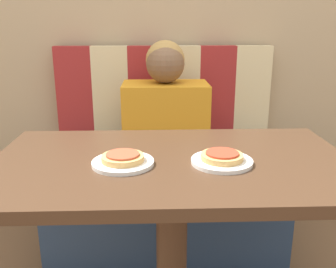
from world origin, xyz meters
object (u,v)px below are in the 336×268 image
pizza_left (123,157)px  person (165,113)px  plate_right (222,161)px  pizza_right (222,156)px  plate_left (123,163)px

pizza_left → person: bearing=78.0°
plate_right → pizza_left: bearing=180.0°
plate_right → pizza_left: (-0.29, 0.00, 0.02)m
pizza_left → pizza_right: 0.29m
plate_left → plate_right: bearing=0.0°
person → plate_left: 0.69m
person → plate_left: person is taller
plate_right → pizza_right: 0.02m
pizza_right → person: bearing=102.0°
plate_right → plate_left: bearing=180.0°
pizza_left → pizza_right: same height
plate_left → pizza_left: 0.02m
plate_left → pizza_right: bearing=0.0°
pizza_right → pizza_left: bearing=180.0°
plate_right → pizza_left: size_ratio=1.46×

